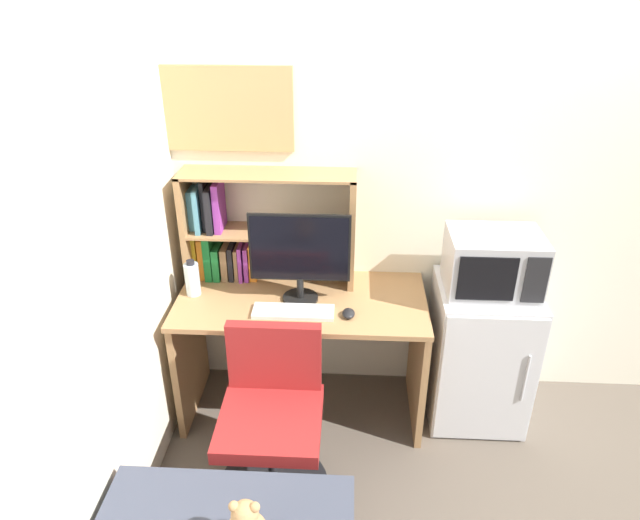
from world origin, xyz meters
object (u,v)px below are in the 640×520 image
object	(u,v)px
keyboard	(293,312)
desk_chair	(273,427)
computer_mouse	(349,313)
monitor	(300,253)
microwave	(493,263)
water_bottle	(192,279)
mini_fridge	(479,353)
wall_corkboard	(219,109)
hutch_bookshelf	(243,229)

from	to	relation	value
keyboard	desk_chair	bearing A→B (deg)	-99.93
keyboard	computer_mouse	distance (m)	0.28
monitor	computer_mouse	xyz separation A→B (m)	(0.25, -0.15, -0.26)
monitor	microwave	bearing A→B (deg)	2.92
keyboard	water_bottle	bearing A→B (deg)	163.76
computer_mouse	desk_chair	world-z (taller)	desk_chair
microwave	monitor	bearing A→B (deg)	-177.08
mini_fridge	wall_corkboard	xyz separation A→B (m)	(-1.41, 0.26, 1.26)
water_bottle	mini_fridge	bearing A→B (deg)	0.94
monitor	keyboard	world-z (taller)	monitor
hutch_bookshelf	computer_mouse	distance (m)	0.74
mini_fridge	keyboard	bearing A→B (deg)	-169.55
microwave	desk_chair	distance (m)	1.37
hutch_bookshelf	water_bottle	world-z (taller)	hutch_bookshelf
monitor	microwave	size ratio (longest dim) A/B	1.11
water_bottle	microwave	size ratio (longest dim) A/B	0.43
water_bottle	microwave	distance (m)	1.56
wall_corkboard	keyboard	bearing A→B (deg)	-48.49
water_bottle	monitor	bearing A→B (deg)	-2.14
keyboard	wall_corkboard	xyz separation A→B (m)	(-0.40, 0.45, 0.91)
water_bottle	mini_fridge	world-z (taller)	water_bottle
desk_chair	microwave	bearing A→B (deg)	28.60
hutch_bookshelf	water_bottle	size ratio (longest dim) A/B	4.56
hutch_bookshelf	monitor	bearing A→B (deg)	-33.58
hutch_bookshelf	microwave	distance (m)	1.33
microwave	desk_chair	size ratio (longest dim) A/B	0.55
keyboard	water_bottle	size ratio (longest dim) A/B	2.04
mini_fridge	monitor	bearing A→B (deg)	-177.26
computer_mouse	monitor	bearing A→B (deg)	149.50
hutch_bookshelf	wall_corkboard	xyz separation A→B (m)	(-0.09, 0.09, 0.62)
monitor	computer_mouse	distance (m)	0.39
keyboard	water_bottle	world-z (taller)	water_bottle
water_bottle	microwave	world-z (taller)	microwave
monitor	water_bottle	bearing A→B (deg)	177.86
monitor	hutch_bookshelf	bearing A→B (deg)	146.42
keyboard	desk_chair	distance (m)	0.57
mini_fridge	wall_corkboard	world-z (taller)	wall_corkboard
hutch_bookshelf	mini_fridge	distance (m)	1.47
microwave	wall_corkboard	world-z (taller)	wall_corkboard
monitor	desk_chair	bearing A→B (deg)	-99.93
microwave	desk_chair	bearing A→B (deg)	-151.40
hutch_bookshelf	monitor	distance (m)	0.39
keyboard	microwave	size ratio (longest dim) A/B	0.88
microwave	water_bottle	bearing A→B (deg)	-178.95
water_bottle	mini_fridge	size ratio (longest dim) A/B	0.25
monitor	keyboard	xyz separation A→B (m)	(-0.02, -0.14, -0.27)
monitor	mini_fridge	xyz separation A→B (m)	(0.98, 0.05, -0.62)
microwave	hutch_bookshelf	bearing A→B (deg)	172.72
hutch_bookshelf	mini_fridge	size ratio (longest dim) A/B	1.12
computer_mouse	desk_chair	size ratio (longest dim) A/B	0.11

